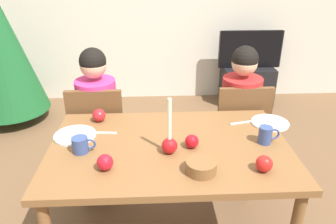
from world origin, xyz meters
TOP-DOWN VIEW (x-y plane):
  - dining_table at (0.00, 0.00)m, footprint 1.40×0.90m
  - chair_left at (-0.52, 0.61)m, footprint 0.40×0.40m
  - chair_right at (0.58, 0.61)m, footprint 0.40×0.40m
  - person_left_child at (-0.52, 0.64)m, footprint 0.30×0.30m
  - person_right_child at (0.58, 0.64)m, footprint 0.30×0.30m
  - tv_stand at (1.13, 2.30)m, footprint 0.64×0.40m
  - tv at (1.13, 2.30)m, footprint 0.79×0.05m
  - candle_centerpiece at (-0.01, -0.08)m, footprint 0.09×0.09m
  - plate_left at (-0.58, 0.14)m, footprint 0.25×0.25m
  - plate_right at (0.68, 0.24)m, footprint 0.24×0.24m
  - mug_left at (-0.50, -0.05)m, footprint 0.13×0.09m
  - mug_right at (0.56, -0.00)m, footprint 0.13×0.08m
  - fork_left at (-0.41, 0.16)m, footprint 0.18×0.03m
  - fork_right at (0.50, 0.26)m, footprint 0.18×0.06m
  - bowl_walnuts at (0.15, -0.27)m, footprint 0.16×0.16m
  - apple_near_candle at (-0.45, 0.33)m, footprint 0.09×0.09m
  - apple_by_left_plate at (0.47, -0.28)m, footprint 0.09×0.09m
  - apple_by_right_mug at (-0.34, -0.22)m, footprint 0.09×0.09m
  - apple_far_edge at (0.13, -0.03)m, footprint 0.08×0.08m

SIDE VIEW (x-z plane):
  - tv_stand at x=1.13m, z-range 0.00..0.48m
  - chair_left at x=-0.52m, z-range 0.06..0.96m
  - chair_right at x=0.58m, z-range 0.06..0.96m
  - person_left_child at x=-0.52m, z-range -0.02..1.16m
  - person_right_child at x=0.58m, z-range -0.02..1.16m
  - dining_table at x=0.00m, z-range 0.29..1.04m
  - tv at x=1.13m, z-range 0.48..0.94m
  - fork_left at x=-0.41m, z-range 0.75..0.76m
  - fork_right at x=0.50m, z-range 0.75..0.76m
  - plate_left at x=-0.58m, z-range 0.75..0.76m
  - plate_right at x=0.68m, z-range 0.75..0.76m
  - bowl_walnuts at x=0.15m, z-range 0.75..0.81m
  - apple_far_edge at x=0.13m, z-range 0.75..0.83m
  - apple_by_right_mug at x=-0.34m, z-range 0.75..0.84m
  - apple_by_left_plate at x=0.47m, z-range 0.75..0.84m
  - apple_near_candle at x=-0.45m, z-range 0.75..0.84m
  - mug_left at x=-0.50m, z-range 0.75..0.84m
  - mug_right at x=0.56m, z-range 0.75..0.86m
  - candle_centerpiece at x=-0.01m, z-range 0.65..0.98m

